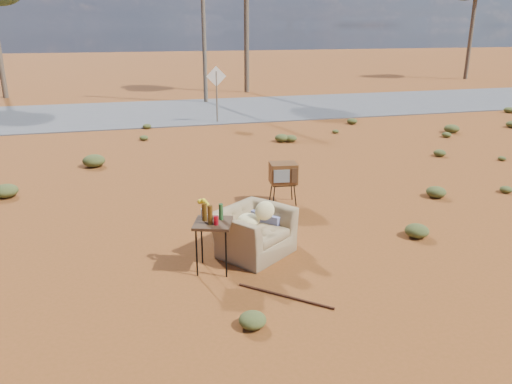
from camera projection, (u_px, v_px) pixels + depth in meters
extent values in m
plane|color=brown|center=(267.00, 253.00, 8.45)|extent=(140.00, 140.00, 0.00)
cube|color=#565659|center=(171.00, 112.00, 22.16)|extent=(140.00, 7.00, 0.04)
imported|color=olive|center=(253.00, 225.00, 8.29)|extent=(1.41, 1.32, 1.04)
ellipsoid|color=#F9E998|center=(249.00, 220.00, 8.25)|extent=(0.37, 0.37, 0.22)
ellipsoid|color=#F9E998|center=(265.00, 211.00, 8.12)|extent=(0.33, 0.17, 0.33)
cube|color=navy|center=(268.00, 225.00, 8.83)|extent=(0.85, 0.92, 0.61)
cube|color=black|center=(283.00, 183.00, 10.67)|extent=(0.54, 0.44, 0.03)
cylinder|color=black|center=(274.00, 197.00, 10.55)|extent=(0.03, 0.03, 0.45)
cylinder|color=black|center=(295.00, 196.00, 10.61)|extent=(0.03, 0.03, 0.45)
cylinder|color=black|center=(271.00, 191.00, 10.88)|extent=(0.03, 0.03, 0.45)
cylinder|color=black|center=(292.00, 190.00, 10.94)|extent=(0.03, 0.03, 0.45)
cube|color=#5D3417|center=(283.00, 173.00, 10.60)|extent=(0.61, 0.50, 0.44)
cube|color=slate|center=(282.00, 176.00, 10.37)|extent=(0.34, 0.06, 0.27)
cube|color=#472D19|center=(294.00, 176.00, 10.41)|extent=(0.13, 0.04, 0.31)
cube|color=#3D2416|center=(213.00, 223.00, 7.64)|extent=(0.72, 0.72, 0.05)
cylinder|color=black|center=(197.00, 252.00, 7.57)|extent=(0.03, 0.03, 0.79)
cylinder|color=black|center=(226.00, 253.00, 7.53)|extent=(0.03, 0.03, 0.79)
cylinder|color=black|center=(202.00, 240.00, 7.99)|extent=(0.03, 0.03, 0.79)
cylinder|color=black|center=(230.00, 241.00, 7.96)|extent=(0.03, 0.03, 0.79)
cylinder|color=#492D0C|center=(204.00, 211.00, 7.65)|extent=(0.08, 0.08, 0.29)
cylinder|color=#492D0C|center=(210.00, 214.00, 7.50)|extent=(0.07, 0.07, 0.32)
cylinder|color=#234F22|center=(221.00, 211.00, 7.69)|extent=(0.07, 0.07, 0.27)
cylinder|color=#B40E1D|center=(216.00, 220.00, 7.50)|extent=(0.07, 0.07, 0.15)
cylinder|color=silver|center=(204.00, 213.00, 7.78)|extent=(0.09, 0.09, 0.16)
ellipsoid|color=gold|center=(203.00, 203.00, 7.72)|extent=(0.18, 0.18, 0.14)
cylinder|color=#442212|center=(285.00, 296.00, 7.08)|extent=(1.11, 1.02, 0.04)
cylinder|color=brown|center=(217.00, 97.00, 19.48)|extent=(0.06, 0.06, 2.00)
cube|color=silver|center=(216.00, 76.00, 19.23)|extent=(0.78, 0.04, 0.78)
cylinder|color=brown|center=(246.00, 29.00, 27.80)|extent=(0.28, 0.28, 7.00)
cylinder|color=brown|center=(471.00, 32.00, 34.87)|extent=(0.28, 0.28, 6.50)
cylinder|color=brown|center=(203.00, 18.00, 23.69)|extent=(0.20, 0.20, 8.00)
ellipsoid|color=#474E22|center=(436.00, 192.00, 11.18)|extent=(0.44, 0.44, 0.24)
ellipsoid|color=#474E22|center=(94.00, 161.00, 13.59)|extent=(0.60, 0.60, 0.33)
ellipsoid|color=#474E22|center=(440.00, 153.00, 14.69)|extent=(0.36, 0.36, 0.20)
ellipsoid|color=#474E22|center=(291.00, 138.00, 16.53)|extent=(0.40, 0.40, 0.22)
ellipsoid|color=#474E22|center=(144.00, 138.00, 16.74)|extent=(0.30, 0.30, 0.17)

